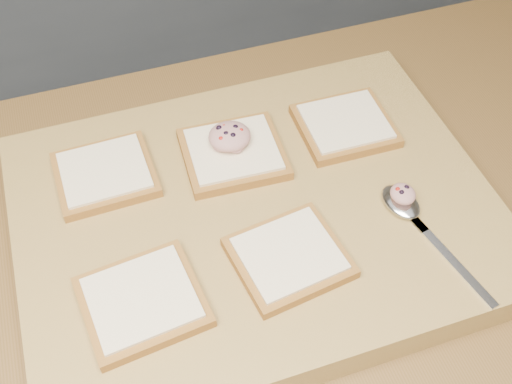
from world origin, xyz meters
TOP-DOWN VIEW (x-y plane):
  - cutting_board at (-0.05, 0.06)m, footprint 0.55×0.42m
  - bread_far_left at (-0.21, 0.16)m, footprint 0.12×0.11m
  - bread_far_center at (-0.05, 0.14)m, footprint 0.13×0.12m
  - bread_far_right at (0.10, 0.14)m, footprint 0.12×0.11m
  - bread_near_left at (-0.20, -0.03)m, footprint 0.13×0.12m
  - bread_near_center at (-0.04, -0.02)m, footprint 0.13×0.12m
  - tuna_salad_dollop at (-0.05, 0.15)m, footprint 0.05×0.05m
  - spoon at (0.11, -0.01)m, footprint 0.06×0.19m
  - spoon_salad at (0.11, 0.01)m, footprint 0.03×0.03m

SIDE VIEW (x-z plane):
  - cutting_board at x=-0.05m, z-range 0.90..0.94m
  - spoon at x=0.11m, z-range 0.94..0.96m
  - bread_far_left at x=-0.21m, z-range 0.94..0.96m
  - bread_near_center at x=-0.04m, z-range 0.94..0.96m
  - bread_far_right at x=0.10m, z-range 0.94..0.96m
  - bread_near_left at x=-0.20m, z-range 0.94..0.96m
  - bread_far_center at x=-0.05m, z-range 0.94..0.96m
  - spoon_salad at x=0.11m, z-range 0.96..0.97m
  - tuna_salad_dollop at x=-0.05m, z-range 0.96..0.99m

